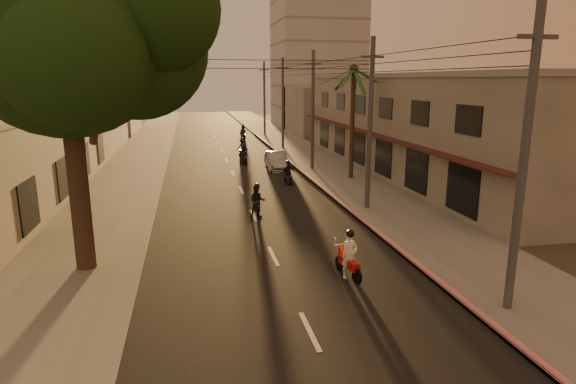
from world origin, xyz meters
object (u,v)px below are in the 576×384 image
Objects in this scene: scooter_mid_b at (288,174)px; scooter_far_c at (243,133)px; scooter_far_a at (243,155)px; parked_car at (277,160)px; scooter_red at (349,257)px; broadleaf_tree at (76,31)px; palm_tree at (354,75)px; scooter_far_b at (243,148)px; scooter_mid_a at (257,202)px.

scooter_far_c is at bearing 85.66° from scooter_mid_b.
scooter_far_a reaches higher than parked_car.
parked_car is at bearing 76.58° from scooter_red.
scooter_red is 1.08× the size of scooter_mid_b.
broadleaf_tree is 1.48× the size of palm_tree.
scooter_far_b is at bearing -105.33° from scooter_far_c.
scooter_far_c is (1.75, 15.91, 0.08)m from scooter_far_a.
scooter_mid_b is 12.69m from scooter_far_b.
scooter_far_a is at bearing 132.20° from parked_car.
palm_tree reaches higher than scooter_red.
palm_tree is 14.76m from scooter_far_b.
scooter_mid_a is 20.04m from scooter_far_b.
parked_car is at bearing 82.48° from scooter_mid_b.
palm_tree reaches higher than scooter_far_c.
scooter_mid_b is (3.13, 7.40, -0.06)m from scooter_mid_a.
scooter_mid_b is 0.40× the size of parked_car.
scooter_red is 0.96× the size of scooter_far_c.
broadleaf_tree reaches higher than scooter_mid_b.
parked_car is at bearing -60.74° from scooter_far_a.
palm_tree is at bearing -34.93° from scooter_far_b.
scooter_far_c reaches higher than scooter_mid_a.
broadleaf_tree reaches higher than scooter_red.
scooter_mid_a is at bearing -133.41° from palm_tree.
scooter_far_c is (-0.57, 18.54, 0.15)m from parked_car.
scooter_mid_a is 13.54m from parked_car.
scooter_far_c is at bearing 92.58° from scooter_mid_a.
scooter_red is 0.43× the size of parked_car.
scooter_far_a is at bearing 82.46° from scooter_red.
scooter_red is (-5.72, -16.61, -6.36)m from palm_tree.
broadleaf_tree is 27.93m from scooter_far_b.
scooter_red reaches higher than scooter_far_a.
scooter_far_a is (1.05, 15.75, -0.04)m from scooter_mid_a.
parked_car is (1.26, 21.45, -0.11)m from scooter_red.
scooter_far_c is at bearing 78.95° from scooter_red.
scooter_far_b reaches higher than scooter_mid_b.
scooter_far_a is at bearing 132.21° from palm_tree.
scooter_far_c is (1.35, 11.67, 0.02)m from scooter_far_b.
scooter_far_b is at bearing 92.50° from scooter_mid_b.
palm_tree is 4.63× the size of scooter_far_b.
scooter_mid_a is 15.78m from scooter_far_a.
broadleaf_tree is 2.90× the size of parked_car.
scooter_far_a is at bearing -68.84° from scooter_far_b.
scooter_red is 8.60m from scooter_mid_a.
scooter_far_a is at bearing 93.82° from scooter_mid_a.
scooter_mid_a is 8.04m from scooter_mid_b.
scooter_red is 40.00m from scooter_far_c.
broadleaf_tree reaches higher than palm_tree.
scooter_mid_a is 1.07× the size of scooter_mid_b.
scooter_mid_a is 0.43× the size of parked_car.
scooter_mid_b is (-4.70, -0.87, -6.41)m from palm_tree.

